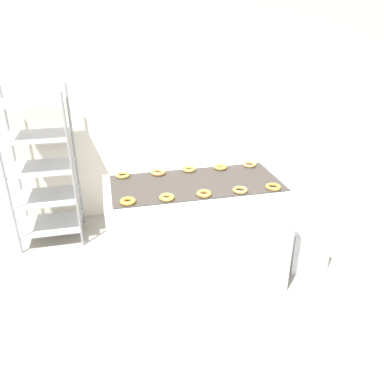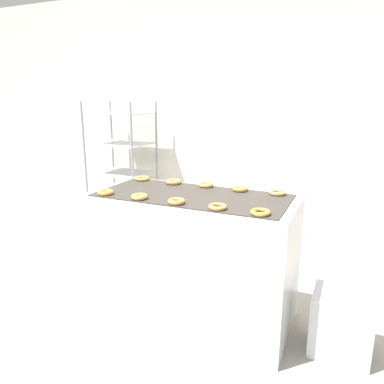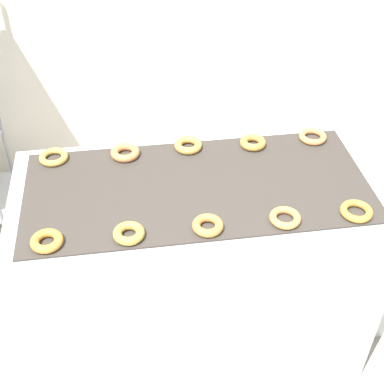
{
  "view_description": "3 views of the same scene",
  "coord_description": "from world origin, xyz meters",
  "px_view_note": "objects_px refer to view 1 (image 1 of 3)",
  "views": [
    {
      "loc": [
        -0.68,
        -2.13,
        2.22
      ],
      "look_at": [
        0.0,
        0.76,
        0.83
      ],
      "focal_mm": 35.0,
      "sensor_mm": 36.0,
      "label": 1
    },
    {
      "loc": [
        1.07,
        -1.78,
        1.69
      ],
      "look_at": [
        0.0,
        0.61,
        1.01
      ],
      "focal_mm": 35.0,
      "sensor_mm": 36.0,
      "label": 2
    },
    {
      "loc": [
        -0.26,
        -1.05,
        2.33
      ],
      "look_at": [
        0.0,
        0.76,
        0.83
      ],
      "focal_mm": 50.0,
      "sensor_mm": 36.0,
      "label": 3
    }
  ],
  "objects_px": {
    "donut_near_leftmost": "(128,201)",
    "donut_near_right": "(240,190)",
    "fryer_machine": "(196,234)",
    "donut_near_center": "(204,194)",
    "donut_near_rightmost": "(273,187)",
    "baking_rack_cart": "(43,168)",
    "donut_far_right": "(221,167)",
    "donut_far_leftmost": "(123,175)",
    "donut_near_left": "(167,197)",
    "donut_far_center": "(189,169)",
    "donut_far_left": "(158,172)",
    "glaze_bin": "(304,245)",
    "donut_far_rightmost": "(249,164)"
  },
  "relations": [
    {
      "from": "donut_near_leftmost",
      "to": "donut_near_right",
      "type": "bearing_deg",
      "value": -0.02
    },
    {
      "from": "fryer_machine",
      "to": "donut_near_center",
      "type": "height_order",
      "value": "donut_near_center"
    },
    {
      "from": "donut_near_leftmost",
      "to": "donut_near_rightmost",
      "type": "relative_size",
      "value": 0.95
    },
    {
      "from": "baking_rack_cart",
      "to": "donut_far_right",
      "type": "height_order",
      "value": "baking_rack_cart"
    },
    {
      "from": "donut_far_leftmost",
      "to": "baking_rack_cart",
      "type": "bearing_deg",
      "value": 133.2
    },
    {
      "from": "donut_near_center",
      "to": "donut_far_leftmost",
      "type": "bearing_deg",
      "value": 138.46
    },
    {
      "from": "donut_near_leftmost",
      "to": "donut_near_left",
      "type": "relative_size",
      "value": 1.01
    },
    {
      "from": "baking_rack_cart",
      "to": "donut_far_center",
      "type": "distance_m",
      "value": 1.59
    },
    {
      "from": "donut_far_center",
      "to": "donut_far_right",
      "type": "distance_m",
      "value": 0.29
    },
    {
      "from": "donut_near_leftmost",
      "to": "donut_near_center",
      "type": "bearing_deg",
      "value": -0.14
    },
    {
      "from": "donut_near_center",
      "to": "donut_near_rightmost",
      "type": "height_order",
      "value": "donut_near_center"
    },
    {
      "from": "donut_far_left",
      "to": "donut_far_right",
      "type": "height_order",
      "value": "same"
    },
    {
      "from": "donut_near_leftmost",
      "to": "baking_rack_cart",
      "type": "bearing_deg",
      "value": 120.11
    },
    {
      "from": "donut_near_left",
      "to": "donut_far_center",
      "type": "height_order",
      "value": "same"
    },
    {
      "from": "glaze_bin",
      "to": "donut_far_left",
      "type": "xyz_separation_m",
      "value": [
        -1.36,
        0.24,
        0.79
      ]
    },
    {
      "from": "glaze_bin",
      "to": "donut_far_leftmost",
      "type": "height_order",
      "value": "donut_far_leftmost"
    },
    {
      "from": "donut_far_center",
      "to": "donut_near_right",
      "type": "bearing_deg",
      "value": -60.52
    },
    {
      "from": "fryer_machine",
      "to": "donut_far_right",
      "type": "distance_m",
      "value": 0.63
    },
    {
      "from": "donut_near_center",
      "to": "donut_far_rightmost",
      "type": "bearing_deg",
      "value": 42.26
    },
    {
      "from": "baking_rack_cart",
      "to": "donut_far_left",
      "type": "bearing_deg",
      "value": -37.78
    },
    {
      "from": "baking_rack_cart",
      "to": "donut_near_right",
      "type": "height_order",
      "value": "baking_rack_cart"
    },
    {
      "from": "donut_near_center",
      "to": "donut_near_rightmost",
      "type": "bearing_deg",
      "value": -0.09
    },
    {
      "from": "donut_near_leftmost",
      "to": "donut_near_rightmost",
      "type": "xyz_separation_m",
      "value": [
        1.15,
        -0.0,
        -0.0
      ]
    },
    {
      "from": "donut_far_left",
      "to": "donut_near_left",
      "type": "bearing_deg",
      "value": -91.22
    },
    {
      "from": "donut_near_rightmost",
      "to": "baking_rack_cart",
      "type": "bearing_deg",
      "value": 145.13
    },
    {
      "from": "donut_far_right",
      "to": "donut_far_rightmost",
      "type": "bearing_deg",
      "value": 2.33
    },
    {
      "from": "donut_far_left",
      "to": "donut_far_rightmost",
      "type": "relative_size",
      "value": 1.01
    },
    {
      "from": "donut_near_right",
      "to": "donut_far_center",
      "type": "height_order",
      "value": "donut_far_center"
    },
    {
      "from": "donut_far_left",
      "to": "donut_far_center",
      "type": "relative_size",
      "value": 1.03
    },
    {
      "from": "glaze_bin",
      "to": "donut_far_right",
      "type": "height_order",
      "value": "donut_far_right"
    },
    {
      "from": "donut_far_leftmost",
      "to": "donut_near_right",
      "type": "bearing_deg",
      "value": -30.58
    },
    {
      "from": "fryer_machine",
      "to": "glaze_bin",
      "type": "bearing_deg",
      "value": 0.41
    },
    {
      "from": "donut_far_center",
      "to": "donut_near_rightmost",
      "type": "bearing_deg",
      "value": -42.44
    },
    {
      "from": "fryer_machine",
      "to": "baking_rack_cart",
      "type": "bearing_deg",
      "value": 141.27
    },
    {
      "from": "donut_near_right",
      "to": "donut_near_rightmost",
      "type": "xyz_separation_m",
      "value": [
        0.28,
        -0.0,
        -0.0
      ]
    },
    {
      "from": "donut_far_rightmost",
      "to": "donut_near_right",
      "type": "bearing_deg",
      "value": -118.19
    },
    {
      "from": "donut_near_right",
      "to": "donut_far_right",
      "type": "bearing_deg",
      "value": 90.58
    },
    {
      "from": "donut_near_rightmost",
      "to": "donut_far_leftmost",
      "type": "bearing_deg",
      "value": 155.75
    },
    {
      "from": "donut_near_rightmost",
      "to": "donut_far_leftmost",
      "type": "relative_size",
      "value": 1.0
    },
    {
      "from": "donut_far_leftmost",
      "to": "donut_far_right",
      "type": "bearing_deg",
      "value": -1.11
    },
    {
      "from": "donut_near_rightmost",
      "to": "donut_far_left",
      "type": "height_order",
      "value": "donut_far_left"
    },
    {
      "from": "donut_near_left",
      "to": "donut_far_left",
      "type": "bearing_deg",
      "value": 88.78
    },
    {
      "from": "donut_near_center",
      "to": "donut_far_left",
      "type": "relative_size",
      "value": 0.93
    },
    {
      "from": "baking_rack_cart",
      "to": "donut_near_leftmost",
      "type": "xyz_separation_m",
      "value": [
        0.77,
        -1.34,
        0.18
      ]
    },
    {
      "from": "glaze_bin",
      "to": "donut_near_leftmost",
      "type": "relative_size",
      "value": 3.64
    },
    {
      "from": "baking_rack_cart",
      "to": "donut_near_rightmost",
      "type": "distance_m",
      "value": 2.35
    },
    {
      "from": "donut_near_rightmost",
      "to": "donut_far_rightmost",
      "type": "xyz_separation_m",
      "value": [
        -0.0,
        0.51,
        0.0
      ]
    },
    {
      "from": "glaze_bin",
      "to": "donut_far_rightmost",
      "type": "bearing_deg",
      "value": 154.21
    },
    {
      "from": "donut_near_rightmost",
      "to": "donut_far_rightmost",
      "type": "distance_m",
      "value": 0.51
    },
    {
      "from": "fryer_machine",
      "to": "donut_far_right",
      "type": "xyz_separation_m",
      "value": [
        0.29,
        0.25,
        0.51
      ]
    }
  ]
}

